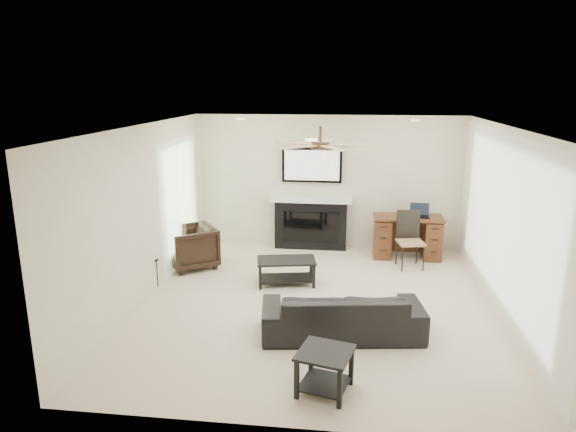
{
  "coord_description": "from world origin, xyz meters",
  "views": [
    {
      "loc": [
        0.41,
        -6.77,
        3.04
      ],
      "look_at": [
        -0.47,
        0.38,
        1.19
      ],
      "focal_mm": 32.0,
      "sensor_mm": 36.0,
      "label": 1
    }
  ],
  "objects_px": {
    "armchair": "(191,247)",
    "coffee_table": "(286,272)",
    "desk": "(407,237)",
    "fireplace_unit": "(311,199)",
    "sofa": "(342,313)"
  },
  "relations": [
    {
      "from": "armchair",
      "to": "coffee_table",
      "type": "distance_m",
      "value": 1.79
    },
    {
      "from": "coffee_table",
      "to": "desk",
      "type": "distance_m",
      "value": 2.52
    },
    {
      "from": "fireplace_unit",
      "to": "desk",
      "type": "bearing_deg",
      "value": -10.72
    },
    {
      "from": "armchair",
      "to": "coffee_table",
      "type": "relative_size",
      "value": 0.87
    },
    {
      "from": "desk",
      "to": "sofa",
      "type": "bearing_deg",
      "value": -109.31
    },
    {
      "from": "sofa",
      "to": "fireplace_unit",
      "type": "distance_m",
      "value": 3.59
    },
    {
      "from": "sofa",
      "to": "fireplace_unit",
      "type": "relative_size",
      "value": 1.04
    },
    {
      "from": "fireplace_unit",
      "to": "armchair",
      "type": "bearing_deg",
      "value": -145.88
    },
    {
      "from": "armchair",
      "to": "desk",
      "type": "bearing_deg",
      "value": 69.57
    },
    {
      "from": "armchair",
      "to": "fireplace_unit",
      "type": "distance_m",
      "value": 2.41
    },
    {
      "from": "coffee_table",
      "to": "fireplace_unit",
      "type": "distance_m",
      "value": 2.02
    },
    {
      "from": "desk",
      "to": "fireplace_unit",
      "type": "bearing_deg",
      "value": 169.28
    },
    {
      "from": "coffee_table",
      "to": "armchair",
      "type": "bearing_deg",
      "value": 151.42
    },
    {
      "from": "fireplace_unit",
      "to": "sofa",
      "type": "bearing_deg",
      "value": -79.13
    },
    {
      "from": "coffee_table",
      "to": "desk",
      "type": "bearing_deg",
      "value": 26.78
    }
  ]
}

